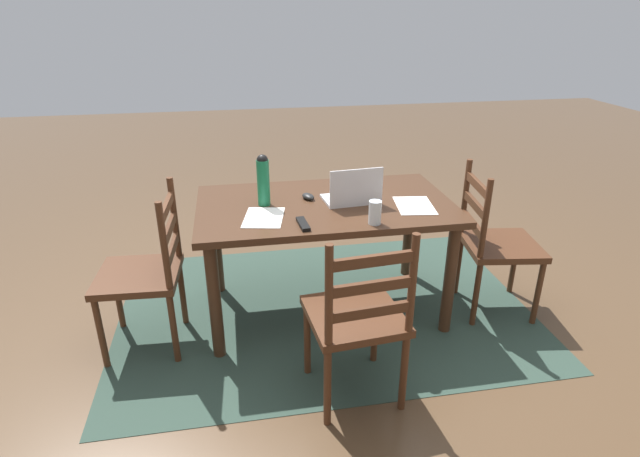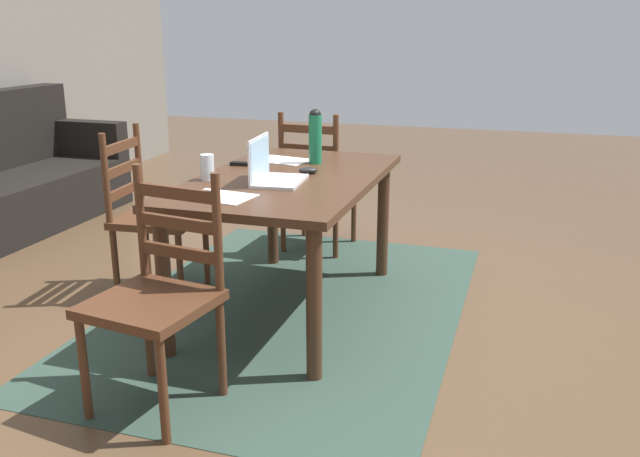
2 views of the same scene
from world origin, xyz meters
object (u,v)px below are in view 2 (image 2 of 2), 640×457
at_px(water_bottle, 315,135).
at_px(tv_remote, 246,164).
at_px(laptop, 271,171).
at_px(chair_left_far, 157,297).
at_px(couch, 10,180).
at_px(drinking_glass, 207,167).
at_px(computer_mouse, 308,170).
at_px(chair_right_far, 317,183).
at_px(dining_table, 288,194).
at_px(chair_far_head, 153,216).

distance_m(water_bottle, tv_remote, 0.42).
bearing_deg(water_bottle, laptop, 173.12).
relative_size(chair_left_far, tv_remote, 5.59).
xyz_separation_m(chair_left_far, couch, (1.94, 2.42, -0.11)).
bearing_deg(laptop, drinking_glass, 97.65).
height_order(couch, water_bottle, water_bottle).
distance_m(computer_mouse, tv_remote, 0.40).
bearing_deg(laptop, couch, 67.59).
height_order(chair_right_far, laptop, laptop).
relative_size(laptop, water_bottle, 1.12).
bearing_deg(dining_table, laptop, 168.94).
relative_size(water_bottle, drinking_glass, 2.35).
relative_size(dining_table, tv_remote, 8.89).
bearing_deg(dining_table, chair_right_far, 9.69).
xyz_separation_m(dining_table, water_bottle, (0.36, -0.03, 0.25)).
bearing_deg(drinking_glass, chair_right_far, -8.04).
bearing_deg(chair_right_far, tv_remote, 170.98).
height_order(couch, tv_remote, couch).
xyz_separation_m(chair_right_far, water_bottle, (-0.69, -0.21, 0.44)).
distance_m(dining_table, chair_right_far, 1.08).
height_order(water_bottle, tv_remote, water_bottle).
bearing_deg(chair_far_head, water_bottle, -66.68).
distance_m(chair_far_head, water_bottle, 1.02).
bearing_deg(dining_table, couch, 70.95).
bearing_deg(chair_left_far, chair_far_head, 31.63).
xyz_separation_m(chair_left_far, laptop, (0.88, -0.14, 0.34)).
distance_m(couch, laptop, 2.81).
bearing_deg(computer_mouse, couch, 51.33).
height_order(chair_far_head, chair_left_far, same).
distance_m(chair_far_head, chair_left_far, 1.22).
bearing_deg(tv_remote, computer_mouse, -107.29).
distance_m(dining_table, chair_left_far, 1.07).
distance_m(chair_right_far, computer_mouse, 1.03).
bearing_deg(chair_far_head, tv_remote, -69.68).
bearing_deg(chair_right_far, drinking_glass, 171.96).
height_order(laptop, tv_remote, laptop).
distance_m(dining_table, water_bottle, 0.44).
distance_m(couch, drinking_glass, 2.53).
distance_m(chair_left_far, tv_remote, 1.27).
height_order(chair_left_far, tv_remote, chair_left_far).
bearing_deg(chair_far_head, chair_left_far, -148.37).
height_order(laptop, computer_mouse, laptop).
distance_m(chair_far_head, tv_remote, 0.60).
height_order(chair_left_far, laptop, laptop).
distance_m(chair_right_far, laptop, 1.26).
height_order(dining_table, tv_remote, tv_remote).
height_order(chair_left_far, computer_mouse, chair_left_far).
height_order(couch, drinking_glass, couch).
xyz_separation_m(chair_left_far, tv_remote, (1.22, 0.15, 0.29)).
height_order(chair_left_far, water_bottle, water_bottle).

